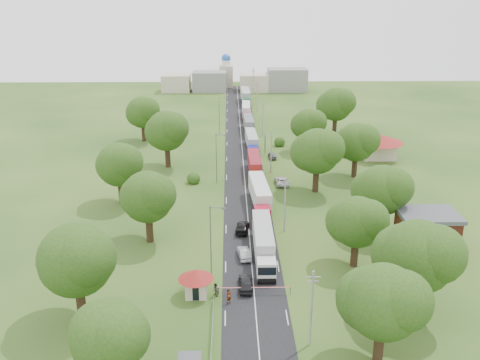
{
  "coord_description": "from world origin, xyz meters",
  "views": [
    {
      "loc": [
        -2.96,
        -82.59,
        36.43
      ],
      "look_at": [
        -1.1,
        8.35,
        3.0
      ],
      "focal_mm": 40.0,
      "sensor_mm": 36.0,
      "label": 1
    }
  ],
  "objects_px": {
    "car_lane_mid": "(244,253)",
    "boom_barrier": "(243,288)",
    "guard_booth": "(196,280)",
    "pedestrian_near": "(229,297)",
    "info_sign": "(265,140)",
    "car_lane_front": "(246,283)",
    "truck_0": "(263,242)"
  },
  "relations": [
    {
      "from": "car_lane_mid",
      "to": "pedestrian_near",
      "type": "bearing_deg",
      "value": 72.04
    },
    {
      "from": "info_sign",
      "to": "car_lane_mid",
      "type": "height_order",
      "value": "info_sign"
    },
    {
      "from": "boom_barrier",
      "to": "pedestrian_near",
      "type": "distance_m",
      "value": 2.68
    },
    {
      "from": "boom_barrier",
      "to": "info_sign",
      "type": "relative_size",
      "value": 2.25
    },
    {
      "from": "boom_barrier",
      "to": "car_lane_front",
      "type": "bearing_deg",
      "value": 76.59
    },
    {
      "from": "truck_0",
      "to": "car_lane_mid",
      "type": "xyz_separation_m",
      "value": [
        -2.72,
        -0.35,
        -1.51
      ]
    },
    {
      "from": "guard_booth",
      "to": "pedestrian_near",
      "type": "height_order",
      "value": "guard_booth"
    },
    {
      "from": "car_lane_front",
      "to": "pedestrian_near",
      "type": "xyz_separation_m",
      "value": [
        -2.17,
        -3.48,
        0.17
      ]
    },
    {
      "from": "boom_barrier",
      "to": "guard_booth",
      "type": "distance_m",
      "value": 5.98
    },
    {
      "from": "car_lane_mid",
      "to": "pedestrian_near",
      "type": "relative_size",
      "value": 2.21
    },
    {
      "from": "car_lane_mid",
      "to": "truck_0",
      "type": "bearing_deg",
      "value": -179.95
    },
    {
      "from": "truck_0",
      "to": "pedestrian_near",
      "type": "height_order",
      "value": "truck_0"
    },
    {
      "from": "guard_booth",
      "to": "pedestrian_near",
      "type": "relative_size",
      "value": 2.3
    },
    {
      "from": "guard_booth",
      "to": "info_sign",
      "type": "distance_m",
      "value": 61.27
    },
    {
      "from": "info_sign",
      "to": "car_lane_mid",
      "type": "distance_m",
      "value": 50.84
    },
    {
      "from": "guard_booth",
      "to": "pedestrian_near",
      "type": "xyz_separation_m",
      "value": [
        4.03,
        -1.97,
        -1.21
      ]
    },
    {
      "from": "guard_booth",
      "to": "info_sign",
      "type": "relative_size",
      "value": 1.07
    },
    {
      "from": "truck_0",
      "to": "car_lane_mid",
      "type": "relative_size",
      "value": 3.55
    },
    {
      "from": "guard_booth",
      "to": "info_sign",
      "type": "bearing_deg",
      "value": 78.32
    },
    {
      "from": "truck_0",
      "to": "car_lane_mid",
      "type": "height_order",
      "value": "truck_0"
    },
    {
      "from": "truck_0",
      "to": "car_lane_front",
      "type": "height_order",
      "value": "truck_0"
    },
    {
      "from": "guard_booth",
      "to": "info_sign",
      "type": "height_order",
      "value": "info_sign"
    },
    {
      "from": "info_sign",
      "to": "car_lane_mid",
      "type": "bearing_deg",
      "value": -97.01
    },
    {
      "from": "boom_barrier",
      "to": "guard_booth",
      "type": "relative_size",
      "value": 2.1
    },
    {
      "from": "boom_barrier",
      "to": "info_sign",
      "type": "height_order",
      "value": "info_sign"
    },
    {
      "from": "boom_barrier",
      "to": "pedestrian_near",
      "type": "relative_size",
      "value": 4.82
    },
    {
      "from": "boom_barrier",
      "to": "car_lane_mid",
      "type": "bearing_deg",
      "value": 87.87
    },
    {
      "from": "car_lane_mid",
      "to": "boom_barrier",
      "type": "bearing_deg",
      "value": 80.55
    },
    {
      "from": "guard_booth",
      "to": "pedestrian_near",
      "type": "distance_m",
      "value": 4.64
    },
    {
      "from": "boom_barrier",
      "to": "car_lane_mid",
      "type": "height_order",
      "value": "car_lane_mid"
    },
    {
      "from": "info_sign",
      "to": "car_lane_front",
      "type": "height_order",
      "value": "info_sign"
    },
    {
      "from": "boom_barrier",
      "to": "pedestrian_near",
      "type": "bearing_deg",
      "value": -132.6
    }
  ]
}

